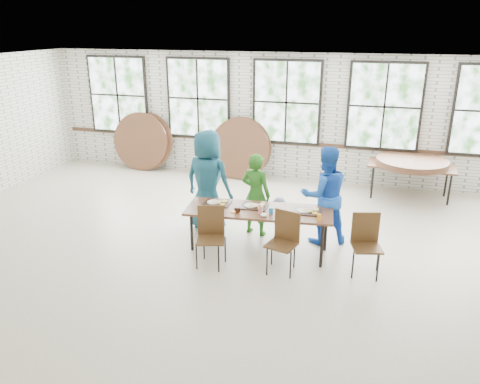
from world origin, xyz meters
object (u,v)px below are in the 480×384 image
object	(u,v)px
dining_table	(259,212)
chair_near_left	(211,231)
chair_near_right	(284,236)
storage_table	(411,167)

from	to	relation	value
dining_table	chair_near_left	bearing A→B (deg)	-140.33
chair_near_left	chair_near_right	size ratio (longest dim) A/B	1.00
chair_near_right	dining_table	bearing A→B (deg)	151.09
chair_near_left	chair_near_right	bearing A→B (deg)	-10.30
dining_table	chair_near_right	bearing A→B (deg)	-49.89
dining_table	storage_table	bearing A→B (deg)	47.21
storage_table	chair_near_left	bearing A→B (deg)	-123.91
chair_near_left	storage_table	bearing A→B (deg)	35.47
dining_table	chair_near_right	size ratio (longest dim) A/B	2.59
dining_table	storage_table	distance (m)	4.24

